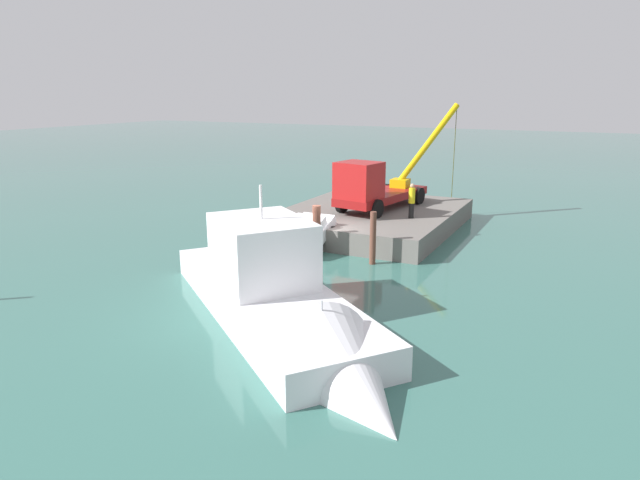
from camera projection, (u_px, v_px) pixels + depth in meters
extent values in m
plane|color=#386B60|center=(327.00, 253.00, 27.68)|extent=(200.00, 200.00, 0.00)
cube|color=slate|center=(371.00, 219.00, 32.52)|extent=(11.48, 9.17, 1.15)
cube|color=maroon|center=(382.00, 196.00, 32.42)|extent=(7.19, 3.45, 0.45)
cube|color=#AF1919|center=(359.00, 180.00, 30.20)|extent=(2.29, 2.47, 1.95)
cylinder|color=black|center=(377.00, 209.00, 29.96)|extent=(1.04, 0.48, 1.00)
cylinder|color=black|center=(342.00, 204.00, 31.27)|extent=(1.04, 0.48, 1.00)
cylinder|color=black|center=(419.00, 196.00, 33.69)|extent=(1.04, 0.48, 1.00)
cylinder|color=black|center=(386.00, 192.00, 35.00)|extent=(1.04, 0.48, 1.00)
cylinder|color=#E5B20C|center=(429.00, 142.00, 34.17)|extent=(3.64, 2.84, 4.64)
cube|color=#E5B20C|center=(400.00, 183.00, 33.90)|extent=(1.00, 1.00, 0.50)
cylinder|color=#4C4C19|center=(454.00, 152.00, 35.20)|extent=(0.04, 0.04, 5.76)
cylinder|color=black|center=(411.00, 211.00, 29.95)|extent=(0.28, 0.28, 0.81)
cylinder|color=yellow|center=(412.00, 196.00, 29.74)|extent=(0.34, 0.34, 0.81)
sphere|color=tan|center=(412.00, 186.00, 29.61)|extent=(0.23, 0.23, 0.23)
cube|color=silver|center=(302.00, 243.00, 27.25)|extent=(4.28, 1.78, 2.19)
cube|color=silver|center=(302.00, 232.00, 27.11)|extent=(2.44, 1.57, 1.33)
cylinder|color=black|center=(305.00, 270.00, 25.95)|extent=(0.83, 0.22, 0.83)
cylinder|color=black|center=(272.00, 264.00, 26.73)|extent=(0.83, 0.22, 0.83)
cylinder|color=black|center=(332.00, 232.00, 28.11)|extent=(0.83, 0.22, 0.83)
cylinder|color=black|center=(301.00, 229.00, 28.89)|extent=(0.83, 0.22, 0.83)
cube|color=white|center=(270.00, 314.00, 19.97)|extent=(10.47, 11.94, 2.03)
cone|color=white|center=(352.00, 396.00, 14.61)|extent=(5.56, 5.66, 3.70)
cube|color=white|center=(262.00, 251.00, 19.95)|extent=(4.66, 4.80, 2.33)
cylinder|color=white|center=(261.00, 202.00, 19.50)|extent=(0.10, 0.10, 1.20)
cylinder|color=silver|center=(322.00, 317.00, 15.83)|extent=(0.06, 0.06, 1.00)
cylinder|color=silver|center=(229.00, 241.00, 23.88)|extent=(0.06, 0.06, 1.00)
cylinder|color=brown|center=(270.00, 232.00, 28.03)|extent=(0.41, 0.41, 1.78)
cylinder|color=brown|center=(317.00, 231.00, 26.74)|extent=(0.40, 0.40, 2.50)
cylinder|color=brown|center=(373.00, 238.00, 25.59)|extent=(0.29, 0.29, 2.45)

